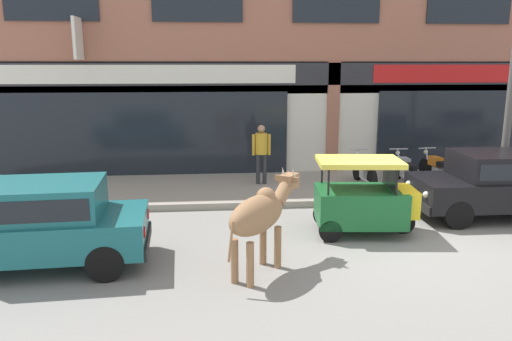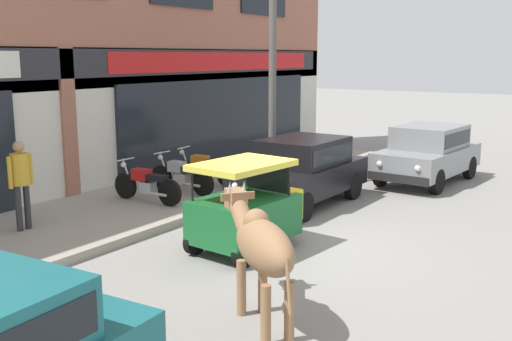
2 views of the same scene
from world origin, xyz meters
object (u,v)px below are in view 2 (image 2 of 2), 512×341
at_px(car_3, 428,151).
at_px(auto_rickshaw, 247,212).
at_px(car_0, 302,168).
at_px(motorcycle_2, 205,169).
at_px(motorcycle_0, 147,184).
at_px(pedestrian, 21,176).
at_px(motorcycle_1, 182,176).
at_px(utility_pole, 272,75).
at_px(cow, 261,245).

height_order(car_3, auto_rickshaw, auto_rickshaw).
relative_size(car_0, motorcycle_2, 2.01).
xyz_separation_m(car_0, motorcycle_2, (-0.14, 2.57, -0.27)).
height_order(motorcycle_0, motorcycle_2, same).
bearing_deg(pedestrian, car_0, -30.43).
bearing_deg(car_3, car_0, 158.37).
bearing_deg(pedestrian, motorcycle_2, -3.81).
distance_m(motorcycle_0, pedestrian, 2.81).
bearing_deg(motorcycle_1, pedestrian, 174.20).
xyz_separation_m(motorcycle_0, pedestrian, (-2.72, 0.38, 0.60)).
bearing_deg(motorcycle_1, motorcycle_0, 179.53).
bearing_deg(car_0, auto_rickshaw, -166.31).
bearing_deg(car_3, utility_pole, 135.14).
height_order(auto_rickshaw, motorcycle_0, auto_rickshaw).
xyz_separation_m(car_3, motorcycle_0, (-6.08, 4.05, -0.27)).
distance_m(auto_rickshaw, pedestrian, 4.08).
bearing_deg(motorcycle_2, utility_pole, -47.60).
xyz_separation_m(auto_rickshaw, pedestrian, (-1.69, 3.68, 0.49)).
distance_m(auto_rickshaw, motorcycle_1, 3.93).
xyz_separation_m(pedestrian, utility_pole, (5.88, -1.53, 1.62)).
distance_m(car_3, utility_pole, 4.56).
height_order(motorcycle_1, motorcycle_2, same).
bearing_deg(utility_pole, motorcycle_0, 160.10).
xyz_separation_m(cow, pedestrian, (0.57, 5.43, 0.14)).
bearing_deg(motorcycle_1, auto_rickshaw, -123.23).
xyz_separation_m(cow, car_3, (9.37, 1.00, -0.19)).
xyz_separation_m(car_0, motorcycle_1, (-1.08, 2.50, -0.27)).
height_order(car_3, motorcycle_2, car_3).
bearing_deg(utility_pole, motorcycle_1, 150.95).
relative_size(cow, auto_rickshaw, 0.90).
height_order(motorcycle_2, utility_pole, utility_pole).
xyz_separation_m(motorcycle_1, utility_pole, (2.04, -1.13, 2.22)).
bearing_deg(auto_rickshaw, motorcycle_0, 72.54).
relative_size(car_3, pedestrian, 2.31).
bearing_deg(motorcycle_1, utility_pole, -29.05).
height_order(car_0, motorcycle_2, car_0).
bearing_deg(pedestrian, auto_rickshaw, -65.37).
xyz_separation_m(auto_rickshaw, motorcycle_1, (2.15, 3.29, -0.11)).
distance_m(car_3, motorcycle_0, 7.31).
height_order(cow, pedestrian, pedestrian).
relative_size(auto_rickshaw, motorcycle_1, 1.13).
distance_m(cow, motorcycle_1, 6.71).
bearing_deg(utility_pole, pedestrian, 165.47).
relative_size(car_0, pedestrian, 2.27).
bearing_deg(cow, motorcycle_2, 43.71).
height_order(cow, motorcycle_1, cow).
relative_size(cow, motorcycle_1, 1.01).
distance_m(car_0, car_3, 4.18).
bearing_deg(car_0, pedestrian, 149.57).
height_order(cow, car_3, cow).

